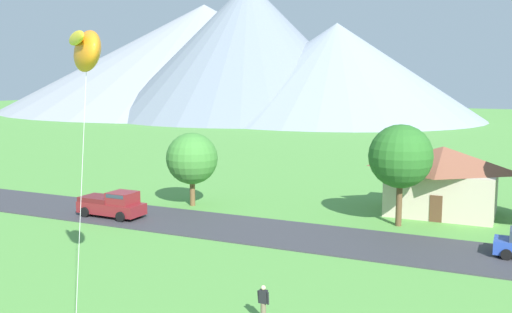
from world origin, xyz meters
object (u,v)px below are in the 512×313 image
object	(u,v)px
tree_near_left	(401,157)
tree_left_of_center	(192,159)
pickup_truck_maroon_west_side	(113,204)
watcher_person	(263,303)
house_leftmost	(442,179)
kite_flyer_with_kite	(86,56)

from	to	relation	value
tree_near_left	tree_left_of_center	xyz separation A→B (m)	(-16.86, -0.53, -1.08)
tree_near_left	tree_left_of_center	distance (m)	16.90
tree_near_left	pickup_truck_maroon_west_side	size ratio (longest dim) A/B	1.40
tree_left_of_center	watcher_person	xyz separation A→B (m)	(14.76, -18.61, -3.07)
tree_left_of_center	watcher_person	distance (m)	23.95
pickup_truck_maroon_west_side	house_leftmost	bearing A→B (deg)	27.96
tree_left_of_center	watcher_person	size ratio (longest dim) A/B	3.64
house_leftmost	tree_left_of_center	world-z (taller)	tree_left_of_center
house_leftmost	watcher_person	bearing A→B (deg)	-100.14
tree_left_of_center	watcher_person	world-z (taller)	tree_left_of_center
pickup_truck_maroon_west_side	kite_flyer_with_kite	distance (m)	22.38
house_leftmost	tree_near_left	bearing A→B (deg)	-113.36
tree_left_of_center	pickup_truck_maroon_west_side	size ratio (longest dim) A/B	1.16
pickup_truck_maroon_west_side	watcher_person	xyz separation A→B (m)	(18.10, -12.48, -0.18)
kite_flyer_with_kite	house_leftmost	bearing A→B (deg)	69.05
watcher_person	tree_left_of_center	bearing A→B (deg)	128.42
house_leftmost	watcher_person	xyz separation A→B (m)	(-4.36, -24.40, -1.86)
pickup_truck_maroon_west_side	kite_flyer_with_kite	size ratio (longest dim) A/B	0.42
house_leftmost	pickup_truck_maroon_west_side	world-z (taller)	house_leftmost
house_leftmost	tree_left_of_center	bearing A→B (deg)	-163.16
tree_near_left	watcher_person	bearing A→B (deg)	-96.24
house_leftmost	tree_near_left	size ratio (longest dim) A/B	1.17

